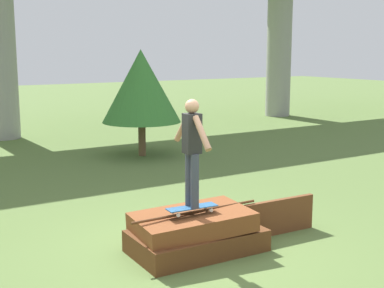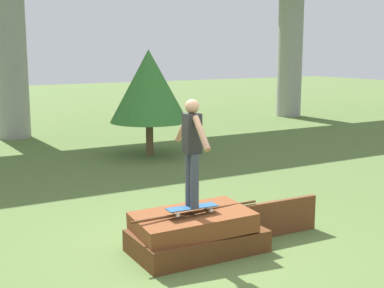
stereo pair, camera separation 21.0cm
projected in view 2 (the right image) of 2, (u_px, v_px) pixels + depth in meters
The scene contains 6 objects.
ground_plane at pixel (197, 251), 7.92m from camera, with size 80.00×80.00×0.00m, color #567038.
scrap_pile at pixel (195, 233), 7.87m from camera, with size 2.11×1.24×0.63m.
scrap_plank_loose at pixel (281, 217), 8.59m from camera, with size 1.35×0.13×0.57m.
skateboard at pixel (192, 208), 7.68m from camera, with size 0.77×0.27×0.09m.
skater at pixel (192, 146), 7.52m from camera, with size 0.24×1.04×1.55m.
tree_behind_left at pixel (149, 86), 14.84m from camera, with size 2.20×2.20×2.97m.
Camera 2 is at (-3.86, -6.46, 2.94)m, focal length 50.00 mm.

